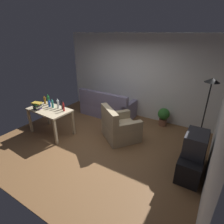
# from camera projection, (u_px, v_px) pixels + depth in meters

# --- Properties ---
(ground_plane) EXTENTS (5.20, 4.40, 0.02)m
(ground_plane) POSITION_uv_depth(u_px,v_px,m) (99.00, 144.00, 4.78)
(ground_plane) COLOR brown
(wall_rear) EXTENTS (5.20, 0.10, 2.70)m
(wall_rear) POSITION_uv_depth(u_px,v_px,m) (136.00, 77.00, 5.93)
(wall_rear) COLOR silver
(wall_rear) RESTS_ON ground_plane
(wall_right) EXTENTS (0.10, 4.40, 2.70)m
(wall_right) POSITION_uv_depth(u_px,v_px,m) (224.00, 122.00, 2.98)
(wall_right) COLOR silver
(wall_right) RESTS_ON ground_plane
(couch) EXTENTS (1.84, 0.84, 0.92)m
(couch) POSITION_uv_depth(u_px,v_px,m) (107.00, 107.00, 6.25)
(couch) COLOR gray
(couch) RESTS_ON ground_plane
(tv_stand) EXTENTS (0.44, 1.10, 0.48)m
(tv_stand) POSITION_uv_depth(u_px,v_px,m) (192.00, 161.00, 3.75)
(tv_stand) COLOR black
(tv_stand) RESTS_ON ground_plane
(tv) EXTENTS (0.41, 0.60, 0.44)m
(tv) POSITION_uv_depth(u_px,v_px,m) (196.00, 143.00, 3.56)
(tv) COLOR #2D2D33
(tv) RESTS_ON tv_stand
(torchiere_lamp) EXTENTS (0.32, 0.32, 1.81)m
(torchiere_lamp) POSITION_uv_depth(u_px,v_px,m) (209.00, 95.00, 4.03)
(torchiere_lamp) COLOR black
(torchiere_lamp) RESTS_ON ground_plane
(desk) EXTENTS (1.24, 0.76, 0.76)m
(desk) POSITION_uv_depth(u_px,v_px,m) (50.00, 113.00, 5.01)
(desk) COLOR #C6B28E
(desk) RESTS_ON ground_plane
(potted_plant) EXTENTS (0.36, 0.36, 0.57)m
(potted_plant) POSITION_uv_depth(u_px,v_px,m) (163.00, 116.00, 5.58)
(potted_plant) COLOR brown
(potted_plant) RESTS_ON ground_plane
(armchair) EXTENTS (1.22, 1.21, 0.92)m
(armchair) POSITION_uv_depth(u_px,v_px,m) (119.00, 127.00, 4.91)
(armchair) COLOR tan
(armchair) RESTS_ON ground_plane
(bottle_amber) EXTENTS (0.06, 0.06, 0.23)m
(bottle_amber) POSITION_uv_depth(u_px,v_px,m) (45.00, 100.00, 5.31)
(bottle_amber) COLOR #9E6019
(bottle_amber) RESTS_ON desk
(bottle_green) EXTENTS (0.07, 0.07, 0.29)m
(bottle_green) POSITION_uv_depth(u_px,v_px,m) (48.00, 100.00, 5.24)
(bottle_green) COLOR #1E722D
(bottle_green) RESTS_ON desk
(bottle_blue) EXTENTS (0.07, 0.07, 0.20)m
(bottle_blue) POSITION_uv_depth(u_px,v_px,m) (49.00, 104.00, 5.09)
(bottle_blue) COLOR #2347A3
(bottle_blue) RESTS_ON desk
(bottle_tall) EXTENTS (0.06, 0.06, 0.25)m
(bottle_tall) POSITION_uv_depth(u_px,v_px,m) (52.00, 104.00, 5.02)
(bottle_tall) COLOR teal
(bottle_tall) RESTS_ON desk
(bottle_clear) EXTENTS (0.06, 0.06, 0.26)m
(bottle_clear) POSITION_uv_depth(u_px,v_px,m) (58.00, 104.00, 4.99)
(bottle_clear) COLOR silver
(bottle_clear) RESTS_ON desk
(bottle_dark) EXTENTS (0.07, 0.07, 0.27)m
(bottle_dark) POSITION_uv_depth(u_px,v_px,m) (62.00, 105.00, 4.92)
(bottle_dark) COLOR black
(bottle_dark) RESTS_ON desk
(bottle_red) EXTENTS (0.05, 0.05, 0.25)m
(bottle_red) POSITION_uv_depth(u_px,v_px,m) (64.00, 107.00, 4.80)
(bottle_red) COLOR #AD2323
(bottle_red) RESTS_ON desk
(book_stack) EXTENTS (0.28, 0.22, 0.20)m
(book_stack) POSITION_uv_depth(u_px,v_px,m) (37.00, 106.00, 4.91)
(book_stack) COLOR #593372
(book_stack) RESTS_ON desk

